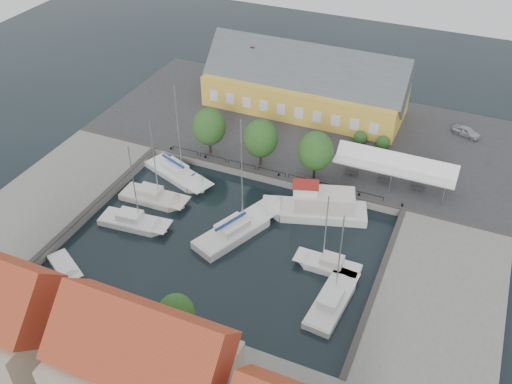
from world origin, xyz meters
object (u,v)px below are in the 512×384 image
Objects in this scene: car_red at (259,141)px; west_boat_c at (134,223)px; west_boat_a at (177,174)px; tent_canopy at (395,166)px; east_boat_b at (329,267)px; west_boat_b at (153,198)px; center_sailboat at (235,232)px; launch_sw at (65,268)px; trawler at (319,208)px; east_boat_c at (331,303)px; launch_nw at (185,175)px; car_silver at (466,131)px; warehouse at (302,85)px.

west_boat_c reaches higher than car_red.
west_boat_a is at bearing -146.58° from car_red.
tent_canopy is 1.46× the size of east_boat_b.
center_sailboat is at bearing -8.27° from west_boat_b.
car_red is at bearing 71.32° from launch_sw.
trawler is 19.36m from west_boat_b.
center_sailboat reaches higher than tent_canopy.
west_boat_b is at bearing -91.96° from west_boat_a.
center_sailboat reaches higher than car_red.
car_red is 11.70m from west_boat_a.
west_boat_c is 2.07× the size of launch_sw.
west_boat_b reaches higher than car_red.
east_boat_c reaches higher than car_red.
center_sailboat is 12.88m from launch_nw.
west_boat_a is 0.96m from launch_nw.
launch_sw is at bearing -139.34° from center_sailboat.
tent_canopy is 16.24m from east_boat_b.
center_sailboat reaches higher than west_boat_a.
east_boat_b is (-9.46, -30.61, -1.39)m from car_silver.
west_boat_b is (-22.41, 2.70, -0.00)m from east_boat_b.
tent_canopy is 1.29× the size of east_boat_c.
east_boat_c is (15.44, -34.05, -4.17)m from warehouse.
center_sailboat is at bearing -133.42° from tent_canopy.
car_silver is at bearing 59.98° from trawler.
trawler is (-6.59, -7.85, -2.67)m from tent_canopy.
west_boat_a is 10.12m from west_boat_c.
west_boat_a is (-23.92, 12.65, 0.01)m from east_boat_c.
warehouse is 2.57× the size of west_boat_c.
launch_nw is at bearing -144.71° from car_red.
car_silver reaches higher than launch_sw.
west_boat_c is at bearing 157.34° from car_silver.
west_boat_b is at bearing 171.73° from center_sailboat.
east_boat_c is 2.03× the size of launch_sw.
car_silver is 42.38m from west_boat_b.
west_boat_a is at bearing 146.71° from car_silver.
west_boat_c is at bearing -151.76° from trawler.
west_boat_b is (-31.86, -27.91, -1.39)m from car_silver.
trawler is 1.11× the size of west_boat_c.
car_silver is 45.38m from west_boat_c.
car_red is 16.35m from west_boat_b.
center_sailboat is 13.84m from east_boat_c.
west_boat_c is (-23.71, 2.53, 0.00)m from east_boat_c.
center_sailboat reaches higher than east_boat_b.
trawler is at bearing 28.24° from west_boat_c.
west_boat_b is at bearing 94.69° from west_boat_c.
car_red is 0.34× the size of trawler.
car_silver is 0.82× the size of launch_nw.
warehouse is 37.62m from east_boat_c.
east_boat_c reaches higher than launch_sw.
center_sailboat reaches higher than east_boat_c.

